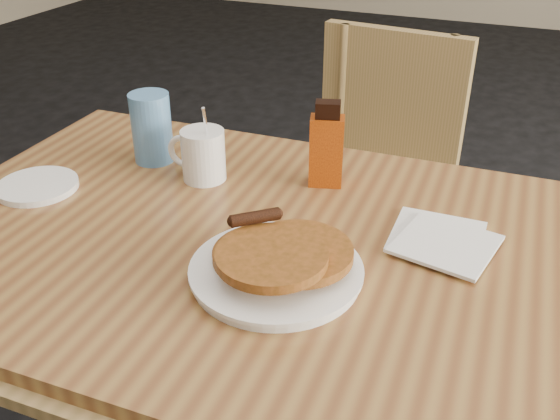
# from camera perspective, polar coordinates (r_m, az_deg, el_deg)

# --- Properties ---
(main_table) EXTENTS (1.23, 0.85, 0.75)m
(main_table) POSITION_cam_1_polar(r_m,az_deg,el_deg) (1.05, -2.20, -4.32)
(main_table) COLOR olive
(main_table) RESTS_ON floor
(chair_main_far) EXTENTS (0.45, 0.45, 0.90)m
(chair_main_far) POSITION_cam_1_polar(r_m,az_deg,el_deg) (1.75, 8.97, 3.69)
(chair_main_far) COLOR #A5834E
(chair_main_far) RESTS_ON floor
(pancake_plate) EXTENTS (0.26, 0.26, 0.08)m
(pancake_plate) POSITION_cam_1_polar(r_m,az_deg,el_deg) (0.92, -0.28, -4.92)
(pancake_plate) COLOR white
(pancake_plate) RESTS_ON main_table
(coffee_mug) EXTENTS (0.12, 0.08, 0.16)m
(coffee_mug) POSITION_cam_1_polar(r_m,az_deg,el_deg) (1.19, -7.14, 5.11)
(coffee_mug) COLOR white
(coffee_mug) RESTS_ON main_table
(syrup_bottle) EXTENTS (0.07, 0.06, 0.16)m
(syrup_bottle) POSITION_cam_1_polar(r_m,az_deg,el_deg) (1.16, 4.27, 5.76)
(syrup_bottle) COLOR maroon
(syrup_bottle) RESTS_ON main_table
(napkin_stack) EXTENTS (0.18, 0.18, 0.01)m
(napkin_stack) POSITION_cam_1_polar(r_m,az_deg,el_deg) (1.04, 14.54, -2.69)
(napkin_stack) COLOR white
(napkin_stack) RESTS_ON main_table
(blue_tumbler) EXTENTS (0.09, 0.09, 0.14)m
(blue_tumbler) POSITION_cam_1_polar(r_m,az_deg,el_deg) (1.28, -11.65, 7.37)
(blue_tumbler) COLOR #538AC4
(blue_tumbler) RESTS_ON main_table
(side_saucer) EXTENTS (0.18, 0.18, 0.01)m
(side_saucer) POSITION_cam_1_polar(r_m,az_deg,el_deg) (1.25, -21.29, 2.06)
(side_saucer) COLOR white
(side_saucer) RESTS_ON main_table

